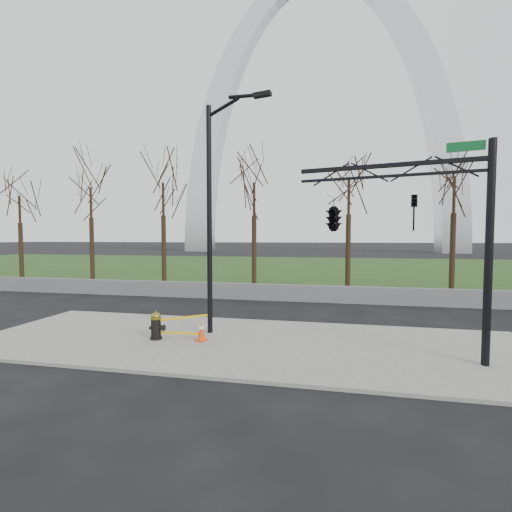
% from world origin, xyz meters
% --- Properties ---
extents(ground, '(500.00, 500.00, 0.00)m').
position_xyz_m(ground, '(0.00, 0.00, 0.00)').
color(ground, black).
rests_on(ground, ground).
extents(sidewalk, '(18.00, 6.00, 0.10)m').
position_xyz_m(sidewalk, '(0.00, 0.00, 0.05)').
color(sidewalk, slate).
rests_on(sidewalk, ground).
extents(grass_strip, '(120.00, 40.00, 0.06)m').
position_xyz_m(grass_strip, '(0.00, 30.00, 0.03)').
color(grass_strip, '#223914').
rests_on(grass_strip, ground).
extents(guardrail, '(60.00, 0.30, 0.90)m').
position_xyz_m(guardrail, '(0.00, 8.00, 0.45)').
color(guardrail, '#59595B').
rests_on(guardrail, ground).
extents(gateway_arch, '(66.00, 6.00, 65.00)m').
position_xyz_m(gateway_arch, '(0.00, 75.00, 32.50)').
color(gateway_arch, silver).
rests_on(gateway_arch, ground).
extents(tree_row, '(59.88, 4.00, 8.20)m').
position_xyz_m(tree_row, '(6.94, 12.00, 4.10)').
color(tree_row, black).
rests_on(tree_row, ground).
extents(fire_hydrant, '(0.58, 0.39, 0.95)m').
position_xyz_m(fire_hydrant, '(-2.97, -0.38, 0.54)').
color(fire_hydrant, black).
rests_on(fire_hydrant, sidewalk).
extents(traffic_cone, '(0.41, 0.41, 0.63)m').
position_xyz_m(traffic_cone, '(-1.44, -0.26, 0.41)').
color(traffic_cone, '#E73E0C').
rests_on(traffic_cone, sidewalk).
extents(street_light, '(2.36, 0.68, 8.21)m').
position_xyz_m(street_light, '(-1.28, 0.74, 4.69)').
color(street_light, black).
rests_on(street_light, ground).
extents(traffic_signal_mast, '(5.03, 2.54, 6.00)m').
position_xyz_m(traffic_signal_mast, '(3.49, -0.23, 4.15)').
color(traffic_signal_mast, black).
rests_on(traffic_signal_mast, ground).
extents(caution_tape, '(1.55, 1.16, 0.48)m').
position_xyz_m(caution_tape, '(-2.23, -0.03, 0.54)').
color(caution_tape, '#DEB40B').
rests_on(caution_tape, ground).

